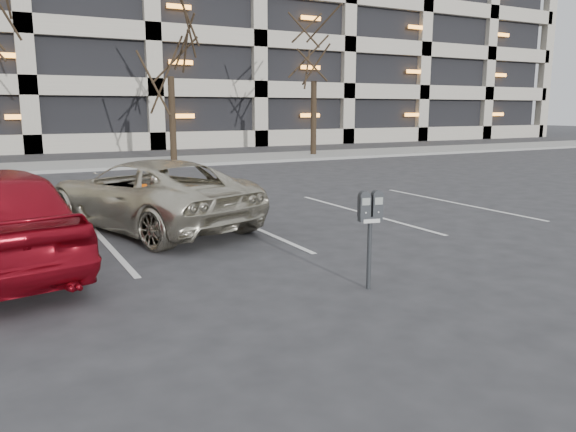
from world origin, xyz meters
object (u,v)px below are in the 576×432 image
(tree_d, at_px, (314,34))
(suv_silver, at_px, (148,194))
(parking_meter, at_px, (370,216))
(tree_c, at_px, (169,22))

(tree_d, distance_m, suv_silver, 18.07)
(tree_d, bearing_deg, parking_meter, -118.59)
(suv_silver, bearing_deg, parking_meter, 87.20)
(tree_c, relative_size, parking_meter, 6.46)
(parking_meter, relative_size, suv_silver, 0.24)
(tree_c, height_order, tree_d, tree_c)
(tree_c, bearing_deg, parking_meter, -99.04)
(parking_meter, distance_m, suv_silver, 5.32)
(tree_c, distance_m, parking_meter, 19.00)
(suv_silver, bearing_deg, tree_d, -150.55)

